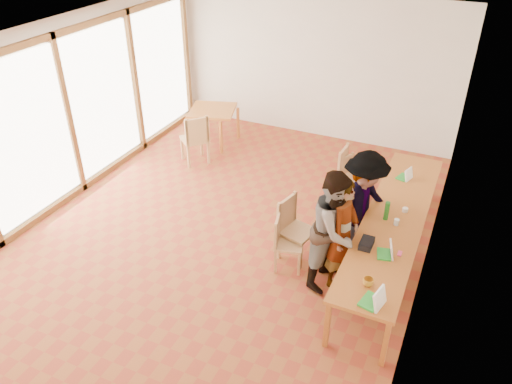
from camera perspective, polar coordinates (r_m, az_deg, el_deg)
ground at (r=8.05m, az=-3.27°, el=-4.23°), size 8.00×8.00×0.00m
wall_back at (r=10.71m, az=6.69°, el=14.03°), size 6.00×0.10×3.00m
wall_front at (r=4.81m, az=-27.21°, el=-14.86°), size 6.00×0.10×3.00m
wall_right at (r=6.57m, az=20.22°, el=0.20°), size 0.10×8.00×3.00m
window_wall at (r=8.95m, az=-20.83°, el=8.55°), size 0.10×8.00×3.00m
ceiling at (r=6.74m, az=-4.07°, el=17.03°), size 6.00×8.00×0.04m
communal_table at (r=7.28m, az=15.54°, el=-3.09°), size 0.80×4.00×0.75m
side_table at (r=10.53m, az=-4.98°, el=9.00°), size 0.90×0.90×0.75m
chair_near at (r=7.02m, az=3.13°, el=-5.14°), size 0.47×0.47×0.45m
chair_mid at (r=7.20m, az=4.14°, el=-3.40°), size 0.54×0.54×0.51m
chair_far at (r=8.61m, az=10.45°, el=2.58°), size 0.47×0.47×0.52m
chair_empty at (r=8.66m, az=10.53°, el=2.03°), size 0.50×0.50×0.44m
chair_spare at (r=9.69m, az=-6.89°, el=6.49°), size 0.67×0.67×0.54m
person_near at (r=6.68m, az=9.83°, el=-4.60°), size 0.44×0.62×1.63m
person_mid at (r=6.66m, az=8.99°, el=-4.22°), size 0.79×0.93×1.71m
person_far at (r=7.21m, az=12.10°, el=-1.60°), size 1.03×1.25×1.69m
laptop_near at (r=5.78m, az=13.43°, el=-11.93°), size 0.29×0.31×0.23m
laptop_mid at (r=6.49m, az=14.81°, el=-6.64°), size 0.25×0.27×0.20m
laptop_far at (r=8.22m, az=16.77°, el=1.78°), size 0.25×0.27×0.19m
yellow_mug at (r=6.01m, az=12.70°, el=-10.00°), size 0.14×0.14×0.10m
green_bottle at (r=7.10m, az=14.71°, el=-2.09°), size 0.07×0.07×0.28m
clear_glass at (r=7.08m, az=15.76°, el=-3.33°), size 0.07×0.07×0.09m
condiment_cup at (r=7.40m, az=16.68°, el=-1.97°), size 0.08×0.08×0.06m
pink_phone at (r=6.58m, az=16.11°, el=-6.77°), size 0.05×0.10×0.01m
black_pouch at (r=6.59m, az=12.52°, el=-5.76°), size 0.16×0.26×0.09m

